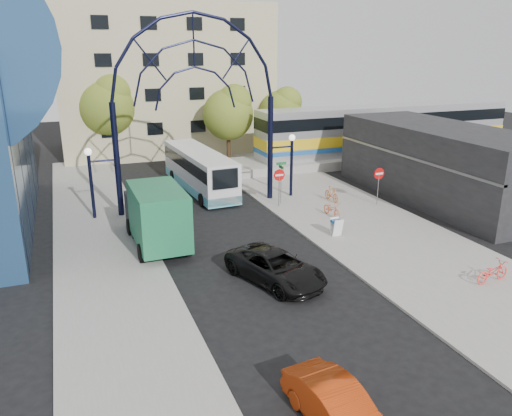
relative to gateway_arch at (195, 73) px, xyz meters
name	(u,v)px	position (x,y,z in m)	size (l,w,h in m)	color
ground	(290,305)	(0.00, -14.00, -8.56)	(120.00, 120.00, 0.00)	black
sidewalk_east	(394,243)	(8.00, -10.00, -8.50)	(8.00, 56.00, 0.12)	gray
plaza_west	(110,270)	(-6.50, -8.00, -8.50)	(5.00, 50.00, 0.12)	gray
gateway_arch	(195,73)	(0.00, 0.00, 0.00)	(13.64, 0.44, 12.10)	black
stop_sign	(279,179)	(4.80, -2.00, -6.56)	(0.80, 0.07, 2.50)	slate
do_not_enter_sign	(379,177)	(11.00, -4.00, -6.58)	(0.76, 0.07, 2.48)	slate
street_name_sign	(281,174)	(5.20, -1.40, -6.43)	(0.70, 0.70, 2.80)	slate
sandwich_board	(337,225)	(5.60, -8.02, -7.81)	(0.55, 0.61, 0.99)	white
commercial_block_east	(441,163)	(16.00, -4.00, -6.06)	(6.00, 16.00, 5.00)	black
apartment_block	(162,79)	(2.00, 20.97, -1.55)	(20.00, 12.10, 14.00)	tan
train_platform	(384,155)	(20.00, 8.00, -8.16)	(32.00, 5.00, 0.80)	gray
train_car	(387,128)	(20.00, 8.00, -5.66)	(25.10, 3.05, 4.20)	#B7B7BC
tree_north_a	(230,112)	(6.12, 11.93, -3.95)	(4.48, 4.48, 7.00)	#382314
tree_north_b	(108,104)	(-3.88, 15.93, -3.29)	(5.12, 5.12, 8.00)	#382314
tree_north_c	(282,110)	(12.12, 13.93, -4.28)	(4.16, 4.16, 6.50)	#382314
city_bus	(199,170)	(1.13, 4.12, -7.04)	(2.97, 10.69, 2.90)	silver
green_truck	(156,215)	(-3.80, -5.44, -6.90)	(2.61, 6.61, 3.32)	black
black_suv	(275,267)	(0.31, -11.80, -7.85)	(2.33, 5.06, 1.41)	black
red_sedan	(338,408)	(-1.69, -20.72, -7.91)	(1.36, 3.90, 1.29)	#A8300A
bike_near_a	(332,209)	(7.04, -5.00, -7.99)	(0.60, 1.71, 0.90)	orange
bike_near_b	(332,194)	(8.58, -2.22, -7.94)	(0.47, 1.65, 0.99)	orange
bike_far_a	(493,272)	(9.15, -15.51, -7.95)	(0.64, 1.83, 0.96)	#FE3B32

